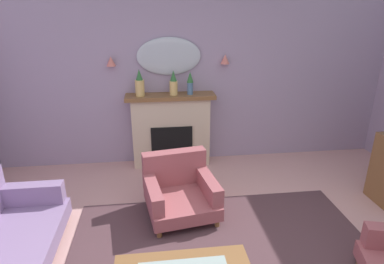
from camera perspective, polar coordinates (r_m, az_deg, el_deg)
The scene contains 10 objects.
wall_back at distance 5.16m, azimuth 0.44°, elevation 10.53°, with size 7.22×0.10×2.91m, color #9E8CA8.
patterned_rug at distance 3.50m, azimuth 6.19°, elevation -21.99°, with size 3.20×2.40×0.01m, color #4C3338.
fireplace at distance 5.15m, azimuth -3.67°, elevation 0.22°, with size 1.36×0.36×1.16m.
mantel_vase_left at distance 4.90m, azimuth -9.16°, elevation 8.22°, with size 0.14×0.14×0.40m.
mantel_vase_right at distance 4.91m, azimuth -3.26°, elevation 8.44°, with size 0.12×0.12×0.37m.
mantel_vase_centre at distance 4.93m, azimuth -0.33°, elevation 8.69°, with size 0.10×0.10×0.34m.
wall_mirror at distance 5.01m, azimuth -4.08°, elevation 13.10°, with size 0.96×0.06×0.56m, color #B2BCC6.
wall_sconce_left at distance 4.99m, azimuth -14.03°, elevation 11.95°, with size 0.14×0.14×0.14m, color #D17066.
wall_sconce_right at distance 5.08m, azimuth 5.82°, elevation 12.59°, with size 0.14×0.14×0.14m, color #D17066.
armchair_near_fireplace at distance 4.05m, azimuth -2.25°, elevation -10.01°, with size 0.92×0.94×0.71m.
Camera 1 is at (-0.66, -2.29, 2.38)m, focal length 30.42 mm.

